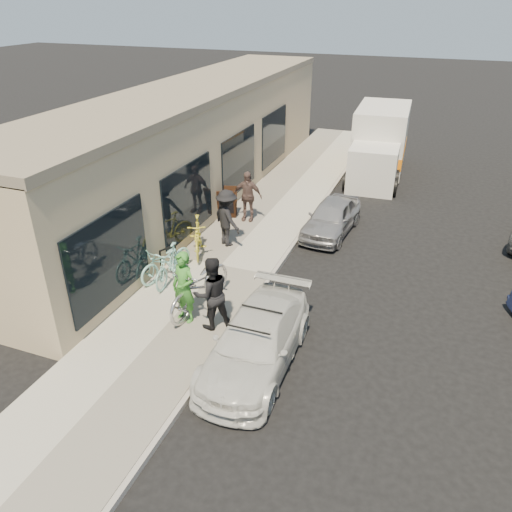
% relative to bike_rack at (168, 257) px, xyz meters
% --- Properties ---
extents(ground, '(120.00, 120.00, 0.00)m').
position_rel_bike_rack_xyz_m(ground, '(3.18, -2.10, -0.63)').
color(ground, black).
rests_on(ground, ground).
extents(sidewalk, '(3.00, 34.00, 0.15)m').
position_rel_bike_rack_xyz_m(sidewalk, '(1.18, 0.90, -0.56)').
color(sidewalk, '#9F9C8F').
rests_on(sidewalk, ground).
extents(curb, '(0.12, 34.00, 0.13)m').
position_rel_bike_rack_xyz_m(curb, '(2.73, 0.90, -0.57)').
color(curb, gray).
rests_on(curb, ground).
extents(storefront, '(3.60, 20.00, 4.22)m').
position_rel_bike_rack_xyz_m(storefront, '(-2.06, 5.89, 1.49)').
color(storefront, tan).
rests_on(storefront, ground).
extents(bike_rack, '(0.26, 0.53, 0.80)m').
position_rel_bike_rack_xyz_m(bike_rack, '(0.00, 0.00, 0.00)').
color(bike_rack, black).
rests_on(bike_rack, sidewalk).
extents(sandwich_board, '(0.78, 0.78, 1.04)m').
position_rel_bike_rack_xyz_m(sandwich_board, '(-0.05, 4.19, 0.05)').
color(sandwich_board, black).
rests_on(sandwich_board, sidewalk).
extents(sedan_white, '(1.70, 4.05, 1.21)m').
position_rel_bike_rack_xyz_m(sedan_white, '(3.62, -2.61, -0.05)').
color(sedan_white, silver).
rests_on(sedan_white, ground).
extents(sedan_silver, '(1.61, 3.43, 1.13)m').
position_rel_bike_rack_xyz_m(sedan_silver, '(3.59, 4.51, -0.06)').
color(sedan_silver, '#99989D').
rests_on(sedan_silver, ground).
extents(moving_truck, '(2.43, 5.80, 2.80)m').
position_rel_bike_rack_xyz_m(moving_truck, '(4.04, 11.42, 0.61)').
color(moving_truck, silver).
rests_on(moving_truck, ground).
extents(tandem_bike, '(1.18, 2.52, 1.27)m').
position_rel_bike_rack_xyz_m(tandem_bike, '(1.65, -1.28, 0.16)').
color(tandem_bike, silver).
rests_on(tandem_bike, sidewalk).
extents(woman_rider, '(0.75, 0.59, 1.80)m').
position_rel_bike_rack_xyz_m(woman_rider, '(1.51, -1.86, 0.42)').
color(woman_rider, '#39862C').
rests_on(woman_rider, sidewalk).
extents(man_standing, '(1.11, 1.10, 1.81)m').
position_rel_bike_rack_xyz_m(man_standing, '(2.24, -1.87, 0.42)').
color(man_standing, black).
rests_on(man_standing, sidewalk).
extents(cruiser_bike_a, '(0.59, 1.75, 1.03)m').
position_rel_bike_rack_xyz_m(cruiser_bike_a, '(0.29, -0.41, 0.04)').
color(cruiser_bike_a, '#8DD2C5').
rests_on(cruiser_bike_a, sidewalk).
extents(cruiser_bike_b, '(1.12, 1.96, 0.98)m').
position_rel_bike_rack_xyz_m(cruiser_bike_b, '(0.05, -0.21, 0.01)').
color(cruiser_bike_b, '#8DD2C5').
rests_on(cruiser_bike_b, sidewalk).
extents(cruiser_bike_c, '(1.26, 1.90, 1.11)m').
position_rel_bike_rack_xyz_m(cruiser_bike_c, '(0.24, 1.35, 0.08)').
color(cruiser_bike_c, gold).
rests_on(cruiser_bike_c, sidewalk).
extents(bystander_a, '(1.33, 1.19, 1.79)m').
position_rel_bike_rack_xyz_m(bystander_a, '(0.83, 2.22, 0.42)').
color(bystander_a, black).
rests_on(bystander_a, sidewalk).
extents(bystander_b, '(1.07, 0.55, 1.74)m').
position_rel_bike_rack_xyz_m(bystander_b, '(0.69, 4.22, 0.39)').
color(bystander_b, brown).
rests_on(bystander_b, sidewalk).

